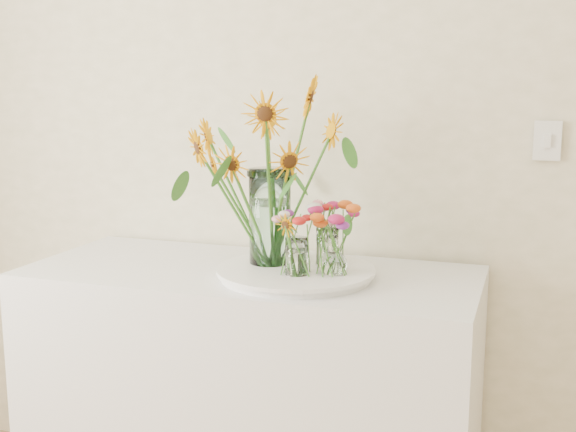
# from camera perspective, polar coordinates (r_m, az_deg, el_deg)

# --- Properties ---
(counter) EXTENTS (1.40, 0.60, 0.90)m
(counter) POSITION_cam_1_polar(r_m,az_deg,el_deg) (2.40, -2.92, -14.74)
(counter) COLOR white
(counter) RESTS_ON ground_plane
(tray) EXTENTS (0.45, 0.45, 0.02)m
(tray) POSITION_cam_1_polar(r_m,az_deg,el_deg) (2.15, 0.62, -4.59)
(tray) COLOR white
(tray) RESTS_ON counter
(mason_jar) EXTENTS (0.14, 0.14, 0.29)m
(mason_jar) POSITION_cam_1_polar(r_m,az_deg,el_deg) (2.18, -1.44, -0.07)
(mason_jar) COLOR #C5F8ED
(mason_jar) RESTS_ON tray
(sunflower_bouquet) EXTENTS (0.79, 0.79, 0.57)m
(sunflower_bouquet) POSITION_cam_1_polar(r_m,az_deg,el_deg) (2.16, -1.46, 3.52)
(sunflower_bouquet) COLOR orange
(sunflower_bouquet) RESTS_ON tray
(small_vase_a) EXTENTS (0.07, 0.07, 0.11)m
(small_vase_a) POSITION_cam_1_polar(r_m,az_deg,el_deg) (2.06, 0.68, -3.26)
(small_vase_a) COLOR white
(small_vase_a) RESTS_ON tray
(wildflower_posy_a) EXTENTS (0.20, 0.20, 0.20)m
(wildflower_posy_a) POSITION_cam_1_polar(r_m,az_deg,el_deg) (2.05, 0.69, -2.04)
(wildflower_posy_a) COLOR #D55112
(wildflower_posy_a) RESTS_ON tray
(small_vase_b) EXTENTS (0.10, 0.10, 0.12)m
(small_vase_b) POSITION_cam_1_polar(r_m,az_deg,el_deg) (2.08, 3.57, -3.11)
(small_vase_b) COLOR white
(small_vase_b) RESTS_ON tray
(wildflower_posy_b) EXTENTS (0.23, 0.23, 0.21)m
(wildflower_posy_b) POSITION_cam_1_polar(r_m,az_deg,el_deg) (2.07, 3.58, -1.90)
(wildflower_posy_b) COLOR #D55112
(wildflower_posy_b) RESTS_ON tray
(small_vase_c) EXTENTS (0.08, 0.08, 0.12)m
(small_vase_c) POSITION_cam_1_polar(r_m,az_deg,el_deg) (2.19, 3.12, -2.41)
(small_vase_c) COLOR white
(small_vase_c) RESTS_ON tray
(wildflower_posy_c) EXTENTS (0.17, 0.17, 0.21)m
(wildflower_posy_c) POSITION_cam_1_polar(r_m,az_deg,el_deg) (2.18, 3.13, -1.25)
(wildflower_posy_c) COLOR #D55112
(wildflower_posy_c) RESTS_ON tray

